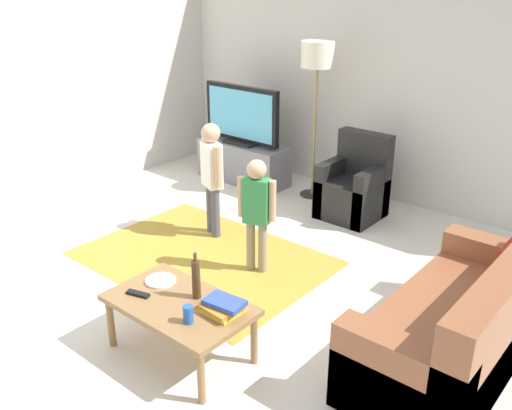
# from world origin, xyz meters

# --- Properties ---
(ground) EXTENTS (7.80, 7.80, 0.00)m
(ground) POSITION_xyz_m (0.00, 0.00, 0.00)
(ground) COLOR beige
(wall_back) EXTENTS (6.00, 0.12, 2.70)m
(wall_back) POSITION_xyz_m (0.00, 3.00, 1.35)
(wall_back) COLOR silver
(wall_back) RESTS_ON ground
(area_rug) EXTENTS (2.20, 1.60, 0.01)m
(area_rug) POSITION_xyz_m (-0.54, 0.49, 0.00)
(area_rug) COLOR #B28C33
(area_rug) RESTS_ON ground
(tv_stand) EXTENTS (1.20, 0.44, 0.50)m
(tv_stand) POSITION_xyz_m (-1.64, 2.30, 0.24)
(tv_stand) COLOR slate
(tv_stand) RESTS_ON ground
(tv) EXTENTS (1.10, 0.28, 0.71)m
(tv) POSITION_xyz_m (-1.64, 2.28, 0.85)
(tv) COLOR black
(tv) RESTS_ON tv_stand
(couch) EXTENTS (0.80, 1.80, 0.86)m
(couch) POSITION_xyz_m (1.87, 0.53, 0.29)
(couch) COLOR brown
(couch) RESTS_ON ground
(armchair) EXTENTS (0.60, 0.60, 0.90)m
(armchair) POSITION_xyz_m (-0.00, 2.26, 0.30)
(armchair) COLOR black
(armchair) RESTS_ON ground
(floor_lamp) EXTENTS (0.36, 0.36, 1.78)m
(floor_lamp) POSITION_xyz_m (-0.68, 2.45, 1.54)
(floor_lamp) COLOR #262626
(floor_lamp) RESTS_ON ground
(child_near_tv) EXTENTS (0.36, 0.22, 1.15)m
(child_near_tv) POSITION_xyz_m (-0.83, 0.93, 0.69)
(child_near_tv) COLOR #4C4C59
(child_near_tv) RESTS_ON ground
(child_center) EXTENTS (0.33, 0.19, 1.04)m
(child_center) POSITION_xyz_m (-0.02, 0.64, 0.62)
(child_center) COLOR gray
(child_center) RESTS_ON ground
(coffee_table) EXTENTS (1.00, 0.60, 0.42)m
(coffee_table) POSITION_xyz_m (0.33, -0.60, 0.37)
(coffee_table) COLOR olive
(coffee_table) RESTS_ON ground
(book_stack) EXTENTS (0.28, 0.23, 0.09)m
(book_stack) POSITION_xyz_m (0.65, -0.50, 0.47)
(book_stack) COLOR yellow
(book_stack) RESTS_ON coffee_table
(bottle) EXTENTS (0.06, 0.06, 0.34)m
(bottle) POSITION_xyz_m (0.38, -0.48, 0.57)
(bottle) COLOR #4C3319
(bottle) RESTS_ON coffee_table
(tv_remote) EXTENTS (0.18, 0.09, 0.02)m
(tv_remote) POSITION_xyz_m (0.05, -0.72, 0.43)
(tv_remote) COLOR black
(tv_remote) RESTS_ON coffee_table
(soda_can) EXTENTS (0.07, 0.07, 0.12)m
(soda_can) POSITION_xyz_m (0.55, -0.72, 0.48)
(soda_can) COLOR #2659B2
(soda_can) RESTS_ON coffee_table
(plate) EXTENTS (0.22, 0.22, 0.02)m
(plate) POSITION_xyz_m (0.04, -0.50, 0.43)
(plate) COLOR white
(plate) RESTS_ON coffee_table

